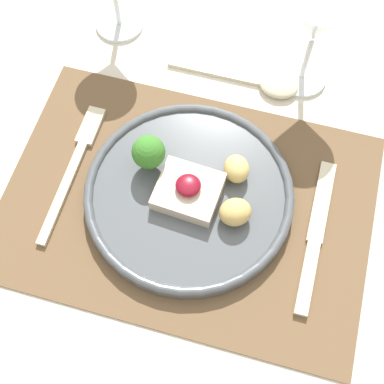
# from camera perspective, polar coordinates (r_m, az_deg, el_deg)

# --- Properties ---
(ground_plane) EXTENTS (8.00, 8.00, 0.00)m
(ground_plane) POSITION_cam_1_polar(r_m,az_deg,el_deg) (1.41, -0.25, -13.95)
(ground_plane) COLOR gray
(dining_table) EXTENTS (1.10, 1.22, 0.76)m
(dining_table) POSITION_cam_1_polar(r_m,az_deg,el_deg) (0.77, -0.44, -4.13)
(dining_table) COLOR beige
(dining_table) RESTS_ON ground_plane
(placemat) EXTENTS (0.47, 0.33, 0.00)m
(placemat) POSITION_cam_1_polar(r_m,az_deg,el_deg) (0.69, -0.50, -1.26)
(placemat) COLOR brown
(placemat) RESTS_ON dining_table
(dinner_plate) EXTENTS (0.27, 0.27, 0.07)m
(dinner_plate) POSITION_cam_1_polar(r_m,az_deg,el_deg) (0.68, -0.01, -0.12)
(dinner_plate) COLOR #4C5156
(dinner_plate) RESTS_ON placemat
(fork) EXTENTS (0.02, 0.21, 0.01)m
(fork) POSITION_cam_1_polar(r_m,az_deg,el_deg) (0.72, -12.33, 3.12)
(fork) COLOR beige
(fork) RESTS_ON placemat
(knife) EXTENTS (0.02, 0.21, 0.01)m
(knife) POSITION_cam_1_polar(r_m,az_deg,el_deg) (0.68, 12.82, -5.52)
(knife) COLOR beige
(knife) RESTS_ON placemat
(spoon) EXTENTS (0.19, 0.05, 0.02)m
(spoon) POSITION_cam_1_polar(r_m,az_deg,el_deg) (0.78, 7.93, 11.48)
(spoon) COLOR beige
(spoon) RESTS_ON dining_table
(wine_glass_near) EXTENTS (0.09, 0.09, 0.15)m
(wine_glass_near) POSITION_cam_1_polar(r_m,az_deg,el_deg) (0.72, 13.18, 17.06)
(wine_glass_near) COLOR white
(wine_glass_near) RESTS_ON dining_table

